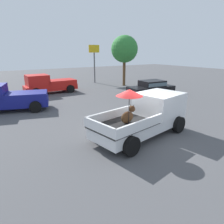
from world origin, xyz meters
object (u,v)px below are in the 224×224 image
object	(u,v)px
pickup_truck_red	(7,98)
motel_sign	(94,56)
pickup_truck_main	(147,115)
pickup_truck_far	(48,84)
parked_sedan_near	(151,87)

from	to	relation	value
pickup_truck_red	motel_sign	xyz separation A→B (m)	(10.91, 8.05, 2.39)
pickup_truck_main	pickup_truck_far	bearing A→B (deg)	85.45
pickup_truck_main	pickup_truck_red	xyz separation A→B (m)	(-5.20, 8.04, -0.09)
pickup_truck_red	parked_sedan_near	distance (m)	11.82
pickup_truck_far	motel_sign	distance (m)	8.11
pickup_truck_main	pickup_truck_red	size ratio (longest dim) A/B	1.04
pickup_truck_main	pickup_truck_red	world-z (taller)	pickup_truck_main
pickup_truck_red	pickup_truck_far	distance (m)	6.03
motel_sign	parked_sedan_near	bearing A→B (deg)	-85.03
parked_sedan_near	pickup_truck_red	bearing A→B (deg)	-1.98
pickup_truck_main	pickup_truck_far	distance (m)	12.59
pickup_truck_far	parked_sedan_near	size ratio (longest dim) A/B	1.08
pickup_truck_main	parked_sedan_near	world-z (taller)	pickup_truck_main
pickup_truck_red	parked_sedan_near	size ratio (longest dim) A/B	1.15
motel_sign	pickup_truck_red	bearing A→B (deg)	-143.56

